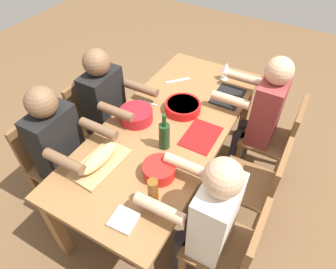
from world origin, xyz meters
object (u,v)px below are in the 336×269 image
at_px(chair_far_left, 51,158).
at_px(napkin_stack, 124,220).
at_px(serving_bowl_greens, 159,169).
at_px(chair_far_center, 95,118).
at_px(diner_far_left, 62,147).
at_px(diner_near_left, 208,216).
at_px(cutting_board, 100,163).
at_px(wine_bottle, 164,135).
at_px(chair_near_left, 232,247).
at_px(chair_near_center, 258,184).
at_px(beer_bottle, 153,193).
at_px(diner_far_center, 108,105).
at_px(wine_glass, 226,68).
at_px(serving_bowl_fruit, 183,106).
at_px(chair_near_right, 277,138).
at_px(diner_near_right, 261,111).
at_px(serving_bowl_pasta, 136,114).
at_px(dining_table, 168,132).

height_order(chair_far_left, napkin_stack, chair_far_left).
bearing_deg(serving_bowl_greens, chair_far_center, 64.54).
bearing_deg(napkin_stack, chair_far_left, 73.15).
bearing_deg(chair_far_left, diner_far_left, -90.00).
relative_size(diner_near_left, cutting_board, 3.00).
relative_size(diner_far_left, wine_bottle, 4.14).
xyz_separation_m(chair_near_left, chair_near_center, (0.55, 0.00, 0.00)).
distance_m(diner_far_left, beer_bottle, 0.86).
bearing_deg(chair_near_left, chair_far_center, 70.08).
bearing_deg(wine_bottle, chair_near_left, -116.58).
bearing_deg(serving_bowl_greens, napkin_stack, 178.86).
bearing_deg(chair_near_center, diner_far_center, 90.00).
height_order(diner_far_center, wine_glass, diner_far_center).
relative_size(serving_bowl_fruit, serving_bowl_greens, 1.33).
relative_size(chair_near_right, serving_bowl_greens, 4.00).
xyz_separation_m(chair_near_right, chair_far_left, (-1.10, 1.51, 0.00)).
bearing_deg(serving_bowl_fruit, diner_far_center, 108.43).
relative_size(wine_bottle, napkin_stack, 2.07).
bearing_deg(diner_near_right, chair_far_left, 129.53).
distance_m(chair_far_left, serving_bowl_fruit, 1.12).
bearing_deg(diner_far_center, diner_far_left, 180.00).
bearing_deg(diner_far_center, chair_far_left, 161.47).
height_order(chair_near_center, chair_near_right, same).
xyz_separation_m(diner_near_left, chair_near_center, (0.55, -0.18, -0.21)).
xyz_separation_m(diner_far_center, serving_bowl_greens, (-0.45, -0.76, 0.09)).
xyz_separation_m(diner_near_right, napkin_stack, (-1.38, 0.40, 0.05)).
xyz_separation_m(chair_far_center, serving_bowl_pasta, (-0.07, -0.52, 0.31)).
xyz_separation_m(diner_near_left, diner_far_left, (0.00, 1.14, 0.00)).
distance_m(chair_near_right, wine_bottle, 1.08).
xyz_separation_m(diner_far_center, beer_bottle, (-0.65, -0.84, 0.15)).
distance_m(serving_bowl_fruit, serving_bowl_pasta, 0.38).
xyz_separation_m(serving_bowl_fruit, serving_bowl_greens, (-0.65, -0.16, 0.01)).
relative_size(chair_near_right, serving_bowl_fruit, 3.01).
xyz_separation_m(chair_near_left, napkin_stack, (-0.28, 0.58, 0.27)).
height_order(chair_near_left, chair_near_right, same).
distance_m(dining_table, napkin_stack, 0.85).
xyz_separation_m(chair_near_left, wine_glass, (1.33, 0.61, 0.37)).
height_order(serving_bowl_fruit, beer_bottle, beer_bottle).
bearing_deg(serving_bowl_fruit, chair_near_right, -64.49).
bearing_deg(wine_glass, serving_bowl_pasta, 155.68).
xyz_separation_m(diner_near_left, serving_bowl_greens, (0.10, 0.39, 0.09)).
height_order(chair_far_center, napkin_stack, chair_far_center).
distance_m(diner_near_right, diner_far_left, 1.58).
height_order(serving_bowl_pasta, beer_bottle, beer_bottle).
distance_m(serving_bowl_pasta, wine_glass, 0.94).
xyz_separation_m(chair_near_center, wine_bottle, (-0.22, 0.66, 0.37)).
height_order(chair_near_left, wine_bottle, wine_bottle).
bearing_deg(chair_near_right, diner_near_left, 170.49).
height_order(diner_near_left, diner_near_right, same).
bearing_deg(diner_far_left, dining_table, -46.24).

